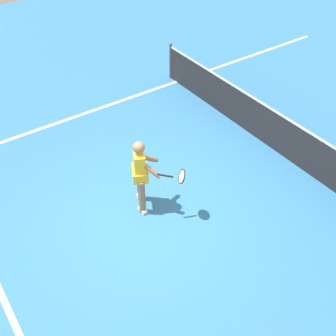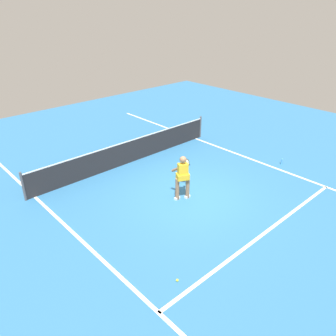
% 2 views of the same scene
% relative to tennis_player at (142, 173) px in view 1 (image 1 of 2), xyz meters
% --- Properties ---
extents(ground_plane, '(26.20, 26.20, 0.00)m').
position_rel_tennis_player_xyz_m(ground_plane, '(0.34, -0.10, -0.85)').
color(ground_plane, teal).
extents(service_line_marking, '(7.95, 0.10, 0.01)m').
position_rel_tennis_player_xyz_m(service_line_marking, '(0.34, -2.96, -0.84)').
color(service_line_marking, white).
rests_on(service_line_marking, ground).
extents(sideline_left_marking, '(0.10, 18.15, 0.01)m').
position_rel_tennis_player_xyz_m(sideline_left_marking, '(-3.64, -0.10, -0.84)').
color(sideline_left_marking, white).
rests_on(sideline_left_marking, ground).
extents(court_net, '(8.63, 0.08, 1.05)m').
position_rel_tennis_player_xyz_m(court_net, '(0.34, 3.42, -0.36)').
color(court_net, '#4C4C51').
rests_on(court_net, ground).
extents(tennis_player, '(1.04, 0.83, 1.55)m').
position_rel_tennis_player_xyz_m(tennis_player, '(0.00, 0.00, 0.00)').
color(tennis_player, '#8C6647').
rests_on(tennis_player, ground).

